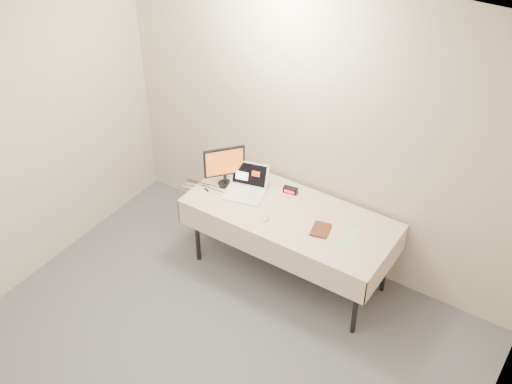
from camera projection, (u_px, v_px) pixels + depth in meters
The scene contains 9 objects.
back_wall at pixel (320, 129), 5.50m from camera, with size 4.00×0.10×2.70m, color beige.
table at pixel (290, 218), 5.60m from camera, with size 1.86×0.81×0.74m.
laptop at pixel (246, 186), 5.78m from camera, with size 0.43×0.42×0.23m.
monitor at pixel (224, 164), 5.76m from camera, with size 0.26×0.30×0.39m.
book at pixel (313, 220), 5.34m from camera, with size 0.15×0.02×0.20m, color maroon.
alarm_clock at pixel (290, 190), 5.78m from camera, with size 0.14×0.07×0.05m.
clicker at pixel (266, 218), 5.49m from camera, with size 0.04×0.09×0.02m, color #BBBBBE.
paper_form at pixel (349, 238), 5.30m from camera, with size 0.10×0.26×0.00m, color #B0DDB0.
usb_dongle at pixel (207, 190), 5.82m from camera, with size 0.06×0.02×0.01m, color black.
Camera 1 is at (2.14, -1.73, 4.24)m, focal length 45.00 mm.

